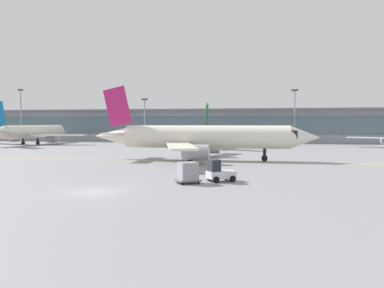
% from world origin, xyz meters
% --- Properties ---
extents(ground_plane, '(400.00, 400.00, 0.00)m').
position_xyz_m(ground_plane, '(0.00, 0.00, 0.00)').
color(ground_plane, gray).
extents(taxiway_centreline_stripe, '(110.00, 1.12, 0.01)m').
position_xyz_m(taxiway_centreline_stripe, '(4.44, 26.63, 0.00)').
color(taxiway_centreline_stripe, yellow).
rests_on(taxiway_centreline_stripe, ground_plane).
extents(terminal_concourse, '(177.81, 11.00, 9.60)m').
position_xyz_m(terminal_concourse, '(0.00, 89.36, 4.92)').
color(terminal_concourse, '#9EA3A8').
rests_on(terminal_concourse, ground_plane).
extents(gate_airplane_0, '(29.92, 32.19, 10.67)m').
position_xyz_m(gate_airplane_0, '(-46.84, 64.87, 3.20)').
color(gate_airplane_0, silver).
rests_on(gate_airplane_0, ground_plane).
extents(gate_airplane_1, '(27.64, 29.86, 9.88)m').
position_xyz_m(gate_airplane_1, '(-0.34, 65.00, 2.96)').
color(gate_airplane_1, silver).
rests_on(gate_airplane_1, ground_plane).
extents(taxiing_regional_jet, '(33.78, 31.52, 11.22)m').
position_xyz_m(taxiing_regional_jet, '(4.00, 28.63, 3.37)').
color(taxiing_regional_jet, silver).
rests_on(taxiing_regional_jet, ground_plane).
extents(baggage_tug, '(2.94, 2.61, 2.10)m').
position_xyz_m(baggage_tug, '(9.04, 7.44, 0.89)').
color(baggage_tug, silver).
rests_on(baggage_tug, ground_plane).
extents(cargo_dolly_lead, '(2.63, 2.48, 1.94)m').
position_xyz_m(cargo_dolly_lead, '(6.40, 5.73, 1.05)').
color(cargo_dolly_lead, '#595B60').
rests_on(cargo_dolly_lead, ground_plane).
extents(apron_light_mast_0, '(1.80, 0.36, 15.83)m').
position_xyz_m(apron_light_mast_0, '(-60.96, 80.45, 8.61)').
color(apron_light_mast_0, gray).
rests_on(apron_light_mast_0, ground_plane).
extents(apron_light_mast_1, '(1.80, 0.36, 12.52)m').
position_xyz_m(apron_light_mast_1, '(-21.63, 80.33, 6.94)').
color(apron_light_mast_1, gray).
rests_on(apron_light_mast_1, ground_plane).
extents(apron_light_mast_2, '(1.80, 0.36, 14.61)m').
position_xyz_m(apron_light_mast_2, '(20.06, 82.03, 8.00)').
color(apron_light_mast_2, gray).
rests_on(apron_light_mast_2, ground_plane).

